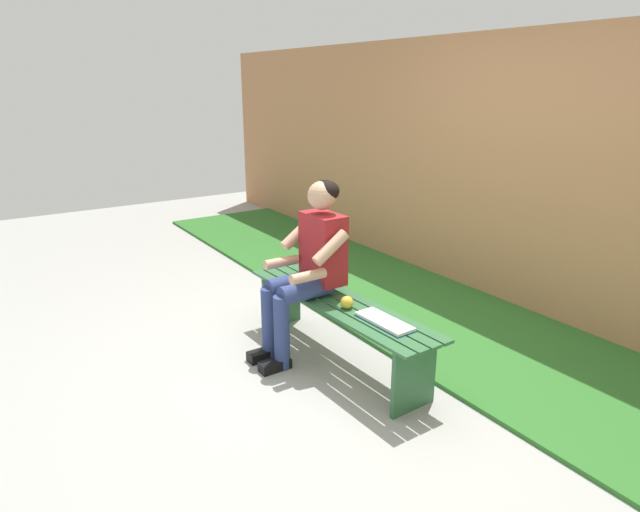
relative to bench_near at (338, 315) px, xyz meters
The scene contains 7 objects.
ground_plane 1.49m from the bench_near, 43.83° to the left, with size 10.00×7.00×0.04m, color #9E9E99.
grass_strip 1.47m from the bench_near, 90.00° to the right, with size 9.00×2.18×0.03m, color #2D6B28.
brick_wall 2.20m from the bench_near, 75.86° to the right, with size 9.50×0.24×2.32m, color #B27A51.
bench_near is the anchor object (origin of this frame).
person_seated 0.42m from the bench_near, 25.04° to the left, with size 0.50×0.69×1.27m.
apple 0.22m from the bench_near, 167.58° to the left, with size 0.09×0.09×0.09m, color gold.
book_open 0.48m from the bench_near, behind, with size 0.42×0.17×0.02m.
Camera 1 is at (-2.83, 2.03, 1.91)m, focal length 30.40 mm.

